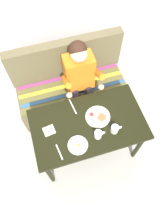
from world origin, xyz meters
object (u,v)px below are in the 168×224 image
coffee_mug (98,134)px  plate_breakfast (98,117)px  fork (59,152)px  knife (73,107)px  couch (71,88)px  person (81,78)px  plate_eggs (78,145)px  coffee_mug_second (115,129)px  napkin (49,131)px  table (88,127)px

coffee_mug → plate_breakfast: bearing=71.3°
fork → knife: 0.53m
couch → person: bearing=-61.9°
plate_eggs → coffee_mug_second: (0.41, 0.04, 0.04)m
plate_breakfast → coffee_mug_second: coffee_mug_second is taller
coffee_mug → napkin: bearing=156.1°
table → plate_eggs: (-0.17, -0.20, 0.09)m
coffee_mug_second → napkin: (-0.65, 0.20, -0.05)m
plate_breakfast → fork: bearing=-152.6°
coffee_mug_second → coffee_mug: bearing=-178.0°
plate_breakfast → knife: bearing=137.4°
fork → knife: same height
person → knife: size_ratio=6.06×
table → fork: (-0.36, -0.21, 0.08)m
plate_eggs → coffee_mug: (0.22, 0.04, 0.04)m
couch → coffee_mug_second: bearing=-75.8°
plate_breakfast → fork: plate_breakfast is taller
plate_breakfast → plate_eggs: size_ratio=1.30×
plate_eggs → knife: (0.07, 0.45, -0.01)m
knife → napkin: bearing=-154.3°
plate_eggs → knife: bearing=80.9°
coffee_mug → knife: (-0.15, 0.41, -0.05)m
plate_breakfast → napkin: plate_breakfast is taller
table → coffee_mug_second: 0.31m
couch → plate_eggs: 1.06m
plate_breakfast → person: bearing=93.1°
couch → fork: 1.12m
table → coffee_mug: 0.22m
table → plate_breakfast: (0.12, 0.04, 0.09)m
knife → coffee_mug_second: bearing=-57.9°
table → couch: 0.83m
couch → napkin: size_ratio=12.59×
person → coffee_mug_second: bearing=-79.3°
napkin → fork: (0.05, -0.25, -0.00)m
coffee_mug → knife: bearing=110.5°
table → person: 0.60m
person → napkin: 0.75m
napkin → fork: bearing=-79.6°
person → coffee_mug_second: person is taller
coffee_mug_second → fork: 0.60m
fork → coffee_mug: bearing=-1.4°
couch → coffee_mug: couch is taller
plate_eggs → napkin: size_ratio=1.78×
plate_eggs → coffee_mug_second: size_ratio=1.73×
person → napkin: size_ratio=10.60×
person → plate_breakfast: size_ratio=4.60×
coffee_mug → coffee_mug_second: 0.18m
plate_breakfast → napkin: bearing=179.9°
napkin → plate_breakfast: bearing=-0.1°
person → couch: bearing=118.1°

